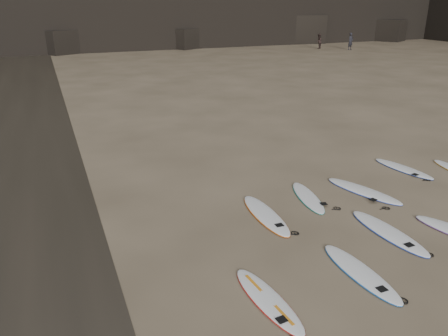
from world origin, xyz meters
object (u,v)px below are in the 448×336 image
object	(u,v)px
surfboard_1	(360,272)
person_b	(319,41)
surfboard_6	(308,197)
person_a	(351,41)
surfboard_8	(403,168)
surfboard_0	(268,299)
surfboard_5	(266,215)
surfboard_7	(364,191)
surfboard_2	(389,232)

from	to	relation	value
surfboard_1	person_b	world-z (taller)	person_b
surfboard_6	person_a	xyz separation A→B (m)	(26.80, 33.23, 0.92)
surfboard_8	surfboard_0	bearing A→B (deg)	-158.63
surfboard_5	surfboard_7	size ratio (longest dim) A/B	0.99
surfboard_1	surfboard_7	xyz separation A→B (m)	(2.87, 3.46, 0.00)
surfboard_8	surfboard_6	bearing A→B (deg)	-179.36
surfboard_6	surfboard_7	distance (m)	1.85
surfboard_1	person_a	world-z (taller)	person_a
surfboard_5	surfboard_8	size ratio (longest dim) A/B	1.10
person_a	person_b	bearing A→B (deg)	124.68
person_a	person_b	size ratio (longest dim) A/B	1.12
surfboard_0	surfboard_6	distance (m)	5.03
surfboard_2	surfboard_7	size ratio (longest dim) A/B	0.99
surfboard_6	surfboard_1	bearing A→B (deg)	-93.33
surfboard_0	surfboard_8	bearing A→B (deg)	25.67
surfboard_6	surfboard_7	bearing A→B (deg)	4.09
surfboard_7	person_a	xyz separation A→B (m)	(24.97, 33.49, 0.92)
surfboard_7	surfboard_5	bearing A→B (deg)	166.89
surfboard_0	surfboard_7	distance (m)	6.24
surfboard_0	surfboard_2	distance (m)	4.24
surfboard_8	surfboard_5	bearing A→B (deg)	-177.11
surfboard_7	surfboard_8	bearing A→B (deg)	4.36
person_a	person_b	xyz separation A→B (m)	(-2.77, 2.41, -0.10)
surfboard_2	surfboard_8	bearing A→B (deg)	40.59
surfboard_1	surfboard_7	world-z (taller)	surfboard_7
surfboard_5	person_b	bearing A→B (deg)	56.38
surfboard_0	person_b	xyz separation A→B (m)	(27.34, 39.42, 0.82)
surfboard_2	surfboard_5	size ratio (longest dim) A/B	1.00
surfboard_0	person_a	world-z (taller)	person_a
surfboard_1	surfboard_6	size ratio (longest dim) A/B	1.08
surfboard_5	surfboard_8	world-z (taller)	surfboard_5
surfboard_2	person_b	bearing A→B (deg)	56.53
surfboard_0	surfboard_6	world-z (taller)	surfboard_0
surfboard_1	surfboard_7	bearing A→B (deg)	49.23
surfboard_5	surfboard_1	bearing A→B (deg)	-76.50
surfboard_8	surfboard_2	bearing A→B (deg)	-146.53
surfboard_5	surfboard_0	bearing A→B (deg)	-114.78
surfboard_5	surfboard_6	world-z (taller)	surfboard_5
surfboard_0	surfboard_1	world-z (taller)	surfboard_1
surfboard_0	surfboard_5	world-z (taller)	surfboard_5
surfboard_2	person_b	xyz separation A→B (m)	(23.28, 38.21, 0.81)
surfboard_5	person_b	xyz separation A→B (m)	(25.72, 36.17, 0.81)
surfboard_2	person_b	size ratio (longest dim) A/B	1.50
surfboard_1	surfboard_0	bearing A→B (deg)	-179.56
surfboard_5	person_b	distance (m)	44.39
surfboard_2	surfboard_6	world-z (taller)	surfboard_2
surfboard_7	surfboard_1	bearing A→B (deg)	-147.30
person_b	surfboard_1	bearing A→B (deg)	16.01
surfboard_5	person_a	xyz separation A→B (m)	(28.49, 33.77, 0.92)
surfboard_0	surfboard_7	xyz separation A→B (m)	(5.15, 3.52, 0.01)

